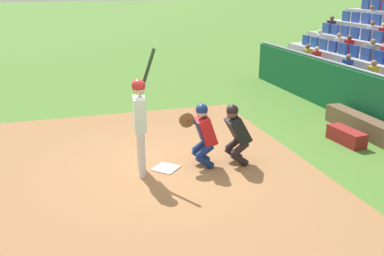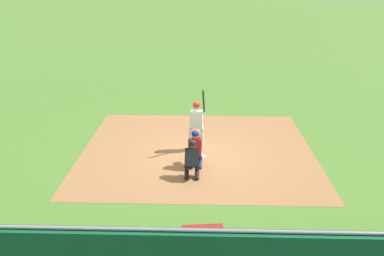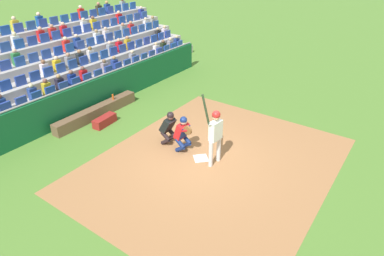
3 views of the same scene
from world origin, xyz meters
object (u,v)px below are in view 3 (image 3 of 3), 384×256
object	(u,v)px
home_plate_marker	(201,158)
equipment_duffel_bag	(105,121)
dugout_bench	(97,112)
water_bottle_on_bench	(113,97)
home_plate_umpire	(169,126)
catcher_crouching	(183,132)
batter_at_plate	(215,131)

from	to	relation	value
home_plate_marker	equipment_duffel_bag	bearing A→B (deg)	-87.40
dugout_bench	water_bottle_on_bench	distance (m)	0.94
home_plate_umpire	water_bottle_on_bench	world-z (taller)	home_plate_umpire
home_plate_umpire	dugout_bench	world-z (taller)	home_plate_umpire
equipment_duffel_bag	home_plate_umpire	bearing A→B (deg)	91.69
catcher_crouching	dugout_bench	distance (m)	4.32
dugout_bench	equipment_duffel_bag	world-z (taller)	dugout_bench
home_plate_umpire	dugout_bench	bearing A→B (deg)	-89.08
home_plate_marker	water_bottle_on_bench	size ratio (longest dim) A/B	1.89
home_plate_marker	batter_at_plate	bearing A→B (deg)	93.50
batter_at_plate	home_plate_umpire	xyz separation A→B (m)	(-0.11, -1.89, -0.47)
batter_at_plate	equipment_duffel_bag	distance (m)	4.87
batter_at_plate	home_plate_umpire	size ratio (longest dim) A/B	1.87
home_plate_umpire	equipment_duffel_bag	xyz separation A→B (m)	(0.34, -2.87, -0.52)
home_plate_marker	water_bottle_on_bench	world-z (taller)	water_bottle_on_bench
home_plate_marker	catcher_crouching	distance (m)	1.03
batter_at_plate	equipment_duffel_bag	size ratio (longest dim) A/B	2.42
batter_at_plate	dugout_bench	world-z (taller)	batter_at_plate
home_plate_umpire	water_bottle_on_bench	distance (m)	3.69
home_plate_marker	home_plate_umpire	bearing A→B (deg)	-95.81
catcher_crouching	equipment_duffel_bag	size ratio (longest dim) A/B	1.34
home_plate_marker	dugout_bench	world-z (taller)	dugout_bench
catcher_crouching	home_plate_umpire	bearing A→B (deg)	-98.04
batter_at_plate	dugout_bench	xyz separation A→B (m)	(-0.06, -5.52, -0.94)
batter_at_plate	water_bottle_on_bench	bearing A→B (deg)	-99.66
home_plate_umpire	water_bottle_on_bench	size ratio (longest dim) A/B	5.42
equipment_duffel_bag	home_plate_marker	bearing A→B (deg)	87.57
dugout_bench	equipment_duffel_bag	bearing A→B (deg)	69.52
batter_at_plate	dugout_bench	distance (m)	5.60
equipment_duffel_bag	batter_at_plate	bearing A→B (deg)	87.66
home_plate_marker	catcher_crouching	xyz separation A→B (m)	(-0.05, -0.74, 0.71)
home_plate_marker	catcher_crouching	world-z (taller)	catcher_crouching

